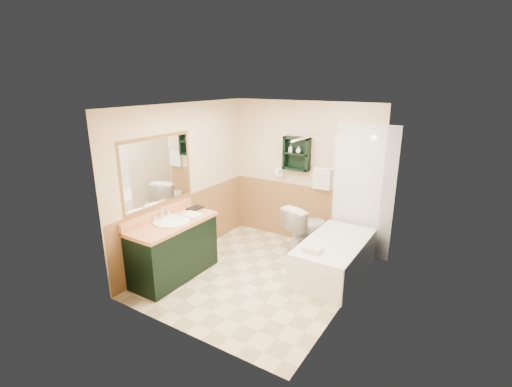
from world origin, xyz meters
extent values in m
plane|color=beige|center=(0.00, 0.00, 0.00)|extent=(3.00, 3.00, 0.00)
cube|color=#F4E6BF|center=(0.00, 1.52, 1.20)|extent=(2.60, 0.04, 2.40)
cube|color=#F4E6BF|center=(-1.32, 0.00, 1.20)|extent=(0.04, 3.00, 2.40)
cube|color=#F4E6BF|center=(1.32, 0.00, 1.20)|extent=(0.04, 3.00, 2.40)
cube|color=white|center=(0.00, 0.00, 2.42)|extent=(2.60, 3.00, 0.04)
cube|color=black|center=(-0.10, 1.41, 1.55)|extent=(0.45, 0.15, 0.55)
cylinder|color=silver|center=(0.53, 0.75, 2.00)|extent=(0.03, 1.60, 0.03)
cube|color=black|center=(-0.99, -0.62, 0.42)|extent=(0.59, 1.32, 0.84)
cube|color=white|center=(0.93, 0.64, 0.26)|extent=(0.79, 1.50, 0.53)
imported|color=white|center=(0.26, 1.14, 0.40)|extent=(0.67, 0.91, 0.80)
cube|color=white|center=(-0.89, -0.32, 0.86)|extent=(0.27, 0.21, 0.04)
imported|color=black|center=(-1.16, -0.04, 0.95)|extent=(0.17, 0.03, 0.23)
cube|color=white|center=(0.79, 0.15, 0.56)|extent=(0.24, 0.20, 0.07)
imported|color=white|center=(-0.21, 1.40, 1.59)|extent=(0.08, 0.13, 0.06)
imported|color=white|center=(-0.06, 1.40, 1.61)|extent=(0.12, 0.13, 0.09)
camera|label=1|loc=(2.53, -4.05, 2.72)|focal=26.00mm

